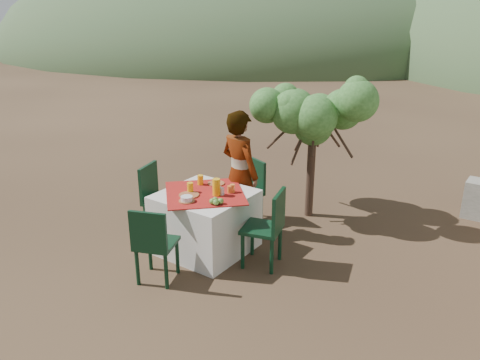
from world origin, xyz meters
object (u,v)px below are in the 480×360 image
object	(u,v)px
table	(206,221)
person	(240,174)
chair_left	(157,196)
juice_pitcher	(216,187)
chair_far	(249,188)
chair_near	(153,242)
chair_right	(269,225)
shrub_tree	(319,121)

from	to	relation	value
table	person	xyz separation A→B (m)	(0.06, 0.64, 0.46)
table	chair_left	size ratio (longest dim) A/B	1.37
table	chair_left	xyz separation A→B (m)	(-0.82, 0.00, 0.15)
juice_pitcher	chair_far	bearing A→B (deg)	101.20
chair_left	person	distance (m)	1.13
table	person	world-z (taller)	person
juice_pitcher	chair_left	bearing A→B (deg)	-179.24
chair_far	chair_left	distance (m)	1.28
table	chair_near	world-z (taller)	chair_near
chair_near	juice_pitcher	size ratio (longest dim) A/B	4.34
table	juice_pitcher	xyz separation A→B (m)	(0.17, 0.02, 0.48)
chair_left	person	size ratio (longest dim) A/B	0.57
chair_near	juice_pitcher	distance (m)	1.02
chair_right	chair_far	bearing A→B (deg)	-150.99
chair_near	chair_left	world-z (taller)	chair_left
chair_left	person	xyz separation A→B (m)	(0.88, 0.64, 0.31)
table	chair_far	distance (m)	1.02
chair_far	juice_pitcher	xyz separation A→B (m)	(0.20, -1.00, 0.37)
person	shrub_tree	xyz separation A→B (m)	(0.56, 1.09, 0.58)
chair_near	chair_left	bearing A→B (deg)	-68.79
chair_near	chair_left	size ratio (longest dim) A/B	0.94
juice_pitcher	shrub_tree	bearing A→B (deg)	74.98
chair_far	person	bearing A→B (deg)	-54.00
table	chair_right	world-z (taller)	chair_right
table	chair_near	distance (m)	0.93
chair_far	shrub_tree	bearing A→B (deg)	69.33
chair_right	shrub_tree	world-z (taller)	shrub_tree
chair_far	shrub_tree	size ratio (longest dim) A/B	0.50
chair_far	chair_right	xyz separation A→B (m)	(0.88, -0.90, 0.02)
table	chair_left	world-z (taller)	chair_left
chair_near	shrub_tree	distance (m)	2.87
person	juice_pitcher	xyz separation A→B (m)	(0.10, -0.63, 0.03)
chair_left	chair_right	size ratio (longest dim) A/B	1.01
juice_pitcher	chair_right	bearing A→B (deg)	7.92
chair_left	juice_pitcher	world-z (taller)	juice_pitcher
chair_left	table	bearing A→B (deg)	-106.57
chair_right	person	distance (m)	1.00
chair_far	person	distance (m)	0.51
chair_far	chair_near	size ratio (longest dim) A/B	1.01
table	juice_pitcher	distance (m)	0.51
table	juice_pitcher	world-z (taller)	juice_pitcher
juice_pitcher	table	bearing A→B (deg)	-174.49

